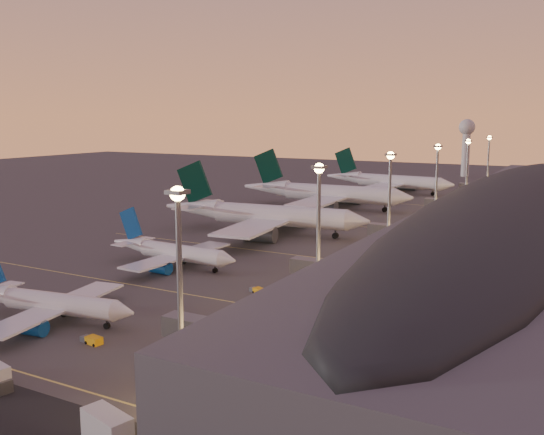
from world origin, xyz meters
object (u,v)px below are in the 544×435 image
at_px(catering_truck_b, 109,432).
at_px(airliner_wide_far, 387,181).
at_px(radar_tower, 467,138).
at_px(airliner_wide_near, 262,215).
at_px(baggage_tug_b, 163,367).
at_px(baggage_tug_a, 92,340).
at_px(airliner_narrow_north, 172,252).
at_px(baggage_tug_c, 258,291).
at_px(airliner_wide_mid, 324,193).
at_px(airliner_narrow_south, 47,302).

bearing_deg(catering_truck_b, airliner_wide_far, 115.81).
relative_size(radar_tower, catering_truck_b, 4.55).
distance_m(airliner_wide_near, baggage_tug_b, 99.13).
height_order(airliner_wide_near, radar_tower, radar_tower).
distance_m(radar_tower, baggage_tug_a, 293.48).
bearing_deg(baggage_tug_b, baggage_tug_a, 152.01).
xyz_separation_m(airliner_narrow_north, airliner_wide_far, (0.21, 156.27, 1.75)).
bearing_deg(airliner_wide_near, baggage_tug_a, -82.64).
height_order(radar_tower, baggage_tug_c, radar_tower).
distance_m(airliner_narrow_north, airliner_wide_near, 44.78).
distance_m(baggage_tug_b, baggage_tug_c, 38.33).
bearing_deg(airliner_narrow_north, radar_tower, 89.12).
bearing_deg(baggage_tug_a, baggage_tug_b, -2.66).
height_order(airliner_wide_mid, radar_tower, radar_tower).
distance_m(airliner_wide_far, baggage_tug_a, 201.58).
distance_m(airliner_narrow_north, baggage_tug_a, 48.52).
height_order(airliner_narrow_north, radar_tower, radar_tower).
xyz_separation_m(airliner_wide_mid, airliner_wide_far, (5.92, 57.11, -0.51)).
xyz_separation_m(airliner_wide_far, radar_tower, (15.80, 92.08, 16.81)).
bearing_deg(airliner_wide_mid, baggage_tug_a, -81.96).
distance_m(airliner_narrow_north, baggage_tug_c, 30.01).
height_order(airliner_wide_far, baggage_tug_c, airliner_wide_far).
distance_m(airliner_narrow_south, airliner_wide_mid, 139.86).
distance_m(airliner_wide_mid, baggage_tug_c, 113.98).
bearing_deg(airliner_wide_far, airliner_wide_mid, -90.23).
xyz_separation_m(airliner_wide_near, airliner_wide_far, (1.71, 111.55, -0.28)).
xyz_separation_m(airliner_wide_far, baggage_tug_c, (28.11, -165.77, -4.55)).
relative_size(airliner_wide_far, catering_truck_b, 8.60).
height_order(airliner_wide_near, catering_truck_b, airliner_wide_near).
relative_size(airliner_narrow_south, airliner_wide_far, 0.55).
relative_size(airliner_narrow_north, catering_truck_b, 5.01).
height_order(airliner_wide_mid, catering_truck_b, airliner_wide_mid).
xyz_separation_m(airliner_wide_near, airliner_wide_mid, (-4.21, 54.45, 0.23)).
relative_size(airliner_wide_mid, catering_truck_b, 9.45).
xyz_separation_m(airliner_wide_near, baggage_tug_b, (36.89, -91.89, -4.84)).
height_order(airliner_wide_far, catering_truck_b, airliner_wide_far).
distance_m(airliner_narrow_south, catering_truck_b, 44.95).
xyz_separation_m(airliner_wide_near, radar_tower, (17.51, 203.63, 16.53)).
bearing_deg(airliner_wide_mid, baggage_tug_c, -74.53).
bearing_deg(airliner_wide_far, catering_truck_b, -73.42).
bearing_deg(airliner_wide_mid, airliner_narrow_north, -88.63).
bearing_deg(catering_truck_b, airliner_narrow_south, 161.43).
relative_size(airliner_wide_near, airliner_wide_mid, 0.96).
xyz_separation_m(airliner_narrow_north, radar_tower, (16.01, 248.34, 18.57)).
xyz_separation_m(radar_tower, baggage_tug_b, (19.38, -295.52, -21.37)).
bearing_deg(airliner_wide_mid, airliner_narrow_south, -87.41).
bearing_deg(baggage_tug_a, radar_tower, 98.14).
distance_m(airliner_narrow_north, baggage_tug_b, 59.04).
distance_m(airliner_wide_near, radar_tower, 205.05).
bearing_deg(airliner_narrow_south, airliner_wide_near, 86.02).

